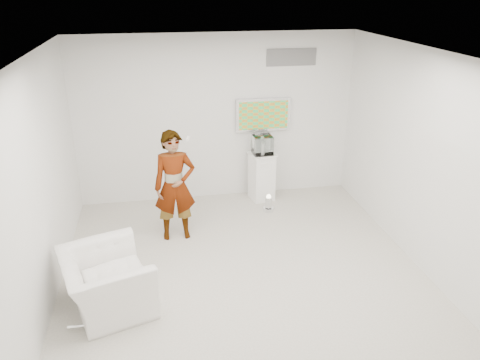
{
  "coord_description": "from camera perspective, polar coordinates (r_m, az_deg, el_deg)",
  "views": [
    {
      "loc": [
        -1.05,
        -5.59,
        3.79
      ],
      "look_at": [
        0.08,
        0.6,
        1.1
      ],
      "focal_mm": 35.0,
      "sensor_mm": 36.0,
      "label": 1
    }
  ],
  "objects": [
    {
      "name": "pedestal",
      "position": [
        8.66,
        2.65,
        0.45
      ],
      "size": [
        0.52,
        0.52,
        0.9
      ],
      "primitive_type": "cube",
      "rotation": [
        0.0,
        0.0,
        0.21
      ],
      "color": "white",
      "rests_on": "room"
    },
    {
      "name": "armchair",
      "position": [
        6.13,
        -15.95,
        -11.83
      ],
      "size": [
        1.29,
        1.38,
        0.74
      ],
      "primitive_type": "imported",
      "rotation": [
        0.0,
        0.0,
        1.88
      ],
      "color": "white",
      "rests_on": "room"
    },
    {
      "name": "floor_uplight",
      "position": [
        8.32,
        3.5,
        -2.84
      ],
      "size": [
        0.26,
        0.26,
        0.3
      ],
      "primitive_type": "cylinder",
      "rotation": [
        0.0,
        0.0,
        0.41
      ],
      "color": "silver",
      "rests_on": "room"
    },
    {
      "name": "tv",
      "position": [
        8.56,
        2.83,
        7.96
      ],
      "size": [
        1.0,
        0.08,
        0.6
      ],
      "primitive_type": "cube",
      "color": "silver",
      "rests_on": "room"
    },
    {
      "name": "person",
      "position": [
        7.26,
        -7.96,
        -0.74
      ],
      "size": [
        0.65,
        0.44,
        1.76
      ],
      "primitive_type": "imported",
      "rotation": [
        0.0,
        0.0,
        0.03
      ],
      "color": "white",
      "rests_on": "room"
    },
    {
      "name": "console",
      "position": [
        8.46,
        2.72,
        3.98
      ],
      "size": [
        0.08,
        0.17,
        0.23
      ],
      "primitive_type": "cube",
      "rotation": [
        0.0,
        0.0,
        -0.19
      ],
      "color": "white",
      "rests_on": "pedestal"
    },
    {
      "name": "wii_remote",
      "position": [
        7.17,
        -6.38,
        5.05
      ],
      "size": [
        0.07,
        0.15,
        0.04
      ],
      "primitive_type": "cube",
      "rotation": [
        0.0,
        0.0,
        -0.21
      ],
      "color": "white",
      "rests_on": "person"
    },
    {
      "name": "room",
      "position": [
        6.13,
        0.24,
        1.21
      ],
      "size": [
        5.01,
        5.01,
        3.0
      ],
      "color": "beige",
      "rests_on": "ground"
    },
    {
      "name": "logo_decal",
      "position": [
        8.52,
        6.29,
        14.65
      ],
      "size": [
        0.9,
        0.02,
        0.3
      ],
      "primitive_type": "cube",
      "color": "slate",
      "rests_on": "room"
    },
    {
      "name": "vitrine",
      "position": [
        8.45,
        2.73,
        4.32
      ],
      "size": [
        0.35,
        0.35,
        0.34
      ],
      "primitive_type": "cube",
      "rotation": [
        0.0,
        0.0,
        0.04
      ],
      "color": "white",
      "rests_on": "pedestal"
    }
  ]
}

